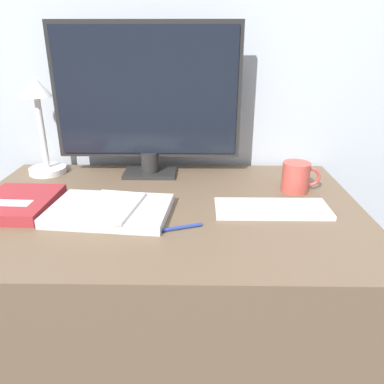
{
  "coord_description": "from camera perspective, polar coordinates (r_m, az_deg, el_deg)",
  "views": [
    {
      "loc": [
        0.09,
        -0.78,
        1.15
      ],
      "look_at": [
        0.08,
        0.12,
        0.78
      ],
      "focal_mm": 35.0,
      "sensor_mm": 36.0,
      "label": 1
    }
  ],
  "objects": [
    {
      "name": "desk_lamp",
      "position": [
        1.35,
        -22.2,
        10.63
      ],
      "size": [
        0.12,
        0.12,
        0.32
      ],
      "color": "white",
      "rests_on": "desk"
    },
    {
      "name": "pen",
      "position": [
        0.92,
        -2.44,
        -5.54
      ],
      "size": [
        0.13,
        0.05,
        0.01
      ],
      "color": "navy",
      "rests_on": "desk"
    },
    {
      "name": "notebook",
      "position": [
        1.13,
        -24.95,
        -1.56
      ],
      "size": [
        0.2,
        0.23,
        0.03
      ],
      "color": "maroon",
      "rests_on": "desk"
    },
    {
      "name": "monitor",
      "position": [
        1.23,
        -6.9,
        14.0
      ],
      "size": [
        0.6,
        0.11,
        0.49
      ],
      "color": "#262626",
      "rests_on": "desk"
    },
    {
      "name": "ereader",
      "position": [
        0.99,
        -12.28,
        -2.09
      ],
      "size": [
        0.16,
        0.21,
        0.01
      ],
      "color": "white",
      "rests_on": "laptop"
    },
    {
      "name": "desk",
      "position": [
        1.24,
        -3.86,
        -17.41
      ],
      "size": [
        1.1,
        0.73,
        0.72
      ],
      "color": "brown",
      "rests_on": "ground_plane"
    },
    {
      "name": "laptop",
      "position": [
        1.01,
        -12.4,
        -2.76
      ],
      "size": [
        0.33,
        0.23,
        0.03
      ],
      "color": "#BCBCC1",
      "rests_on": "desk"
    },
    {
      "name": "coffee_mug",
      "position": [
        1.17,
        15.62,
        2.23
      ],
      "size": [
        0.12,
        0.08,
        0.09
      ],
      "color": "#B7473D",
      "rests_on": "desk"
    },
    {
      "name": "wall_back",
      "position": [
        1.36,
        -3.38,
        24.41
      ],
      "size": [
        3.6,
        0.05,
        2.4
      ],
      "color": "#B2BCC6",
      "rests_on": "ground_plane"
    },
    {
      "name": "keyboard",
      "position": [
        1.03,
        12.09,
        -2.46
      ],
      "size": [
        0.31,
        0.12,
        0.01
      ],
      "color": "silver",
      "rests_on": "desk"
    }
  ]
}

